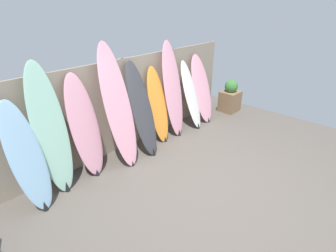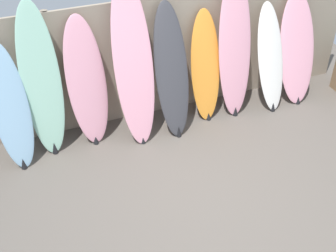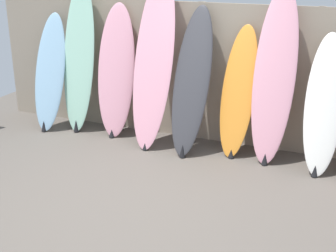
% 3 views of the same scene
% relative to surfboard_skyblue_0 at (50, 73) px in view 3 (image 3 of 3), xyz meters
% --- Properties ---
extents(ground, '(7.68, 7.68, 0.00)m').
position_rel_surfboard_skyblue_0_xyz_m(ground, '(2.07, -1.61, -0.79)').
color(ground, '#5B544C').
extents(fence_back, '(6.08, 0.11, 1.80)m').
position_rel_surfboard_skyblue_0_xyz_m(fence_back, '(2.07, 0.40, 0.11)').
color(fence_back, gray).
rests_on(fence_back, ground).
extents(surfboard_skyblue_0, '(0.50, 0.61, 1.61)m').
position_rel_surfboard_skyblue_0_xyz_m(surfboard_skyblue_0, '(0.00, 0.00, 0.00)').
color(surfboard_skyblue_0, '#8CB7D6').
rests_on(surfboard_skyblue_0, ground).
extents(surfboard_seafoam_1, '(0.52, 0.45, 2.05)m').
position_rel_surfboard_skyblue_0_xyz_m(surfboard_seafoam_1, '(0.43, 0.09, 0.22)').
color(surfboard_seafoam_1, '#9ED6BC').
rests_on(surfboard_seafoam_1, ground).
extents(surfboard_pink_2, '(0.56, 0.49, 1.77)m').
position_rel_surfboard_skyblue_0_xyz_m(surfboard_pink_2, '(0.99, 0.11, 0.09)').
color(surfboard_pink_2, pink).
rests_on(surfboard_pink_2, ground).
extents(surfboard_pink_3, '(0.54, 0.67, 2.18)m').
position_rel_surfboard_skyblue_0_xyz_m(surfboard_pink_3, '(1.60, -0.02, 0.28)').
color(surfboard_pink_3, pink).
rests_on(surfboard_pink_3, ground).
extents(surfboard_charcoal_4, '(0.49, 0.72, 1.80)m').
position_rel_surfboard_skyblue_0_xyz_m(surfboard_charcoal_4, '(2.13, -0.04, 0.09)').
color(surfboard_charcoal_4, '#38383D').
rests_on(surfboard_charcoal_4, ground).
extents(surfboard_orange_5, '(0.47, 0.52, 1.58)m').
position_rel_surfboard_skyblue_0_xyz_m(surfboard_orange_5, '(2.68, 0.08, -0.02)').
color(surfboard_orange_5, orange).
rests_on(surfboard_orange_5, ground).
extents(surfboard_pink_6, '(0.51, 0.50, 2.05)m').
position_rel_surfboard_skyblue_0_xyz_m(surfboard_pink_6, '(3.11, 0.04, 0.22)').
color(surfboard_pink_6, pink).
rests_on(surfboard_pink_6, ground).
extents(surfboard_white_7, '(0.46, 0.62, 1.56)m').
position_rel_surfboard_skyblue_0_xyz_m(surfboard_white_7, '(3.69, -0.01, -0.03)').
color(surfboard_white_7, white).
rests_on(surfboard_white_7, ground).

